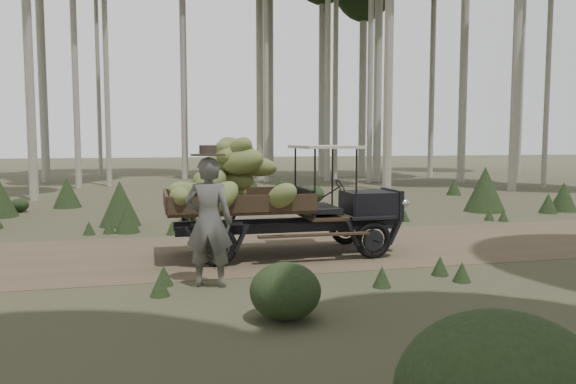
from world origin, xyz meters
The scene contains 5 objects.
ground centered at (0.00, 0.00, 0.00)m, with size 120.00×120.00×0.00m, color #473D2B.
dirt_track centered at (0.00, 0.00, 0.00)m, with size 70.00×4.00×0.01m, color brown.
banana_truck centered at (-2.81, -0.41, 1.26)m, with size 4.38×2.15×2.20m.
farmer centered at (-3.75, -2.34, 0.95)m, with size 0.77×0.61×2.00m.
undergrowth centered at (0.15, -0.99, 0.54)m, with size 22.66×21.71×1.33m.
Camera 1 is at (-4.52, -10.19, 2.06)m, focal length 35.00 mm.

